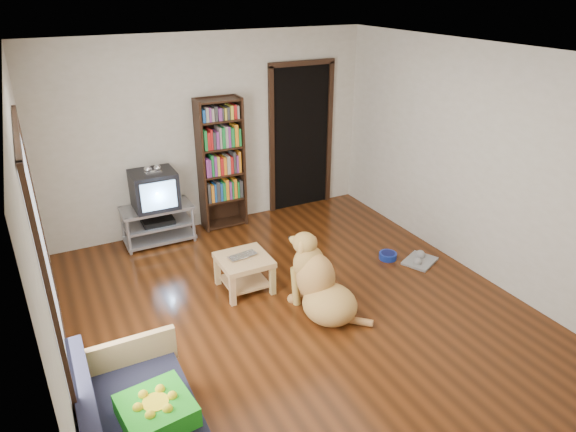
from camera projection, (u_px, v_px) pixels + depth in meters
name	position (u px, v px, depth m)	size (l,w,h in m)	color
ground	(299.00, 311.00, 5.40)	(5.00, 5.00, 0.00)	#52250E
ceiling	(301.00, 54.00, 4.32)	(5.00, 5.00, 0.00)	white
wall_back	(212.00, 133.00, 6.88)	(4.50, 4.50, 0.00)	beige
wall_front	(514.00, 351.00, 2.84)	(4.50, 4.50, 0.00)	beige
wall_left	(42.00, 248.00, 3.93)	(5.00, 5.00, 0.00)	beige
wall_right	(475.00, 162.00, 5.79)	(5.00, 5.00, 0.00)	beige
green_cushion	(157.00, 411.00, 3.49)	(0.46, 0.46, 0.15)	green
laptop	(245.00, 258.00, 5.60)	(0.32, 0.21, 0.03)	white
dog_bowl	(388.00, 256.00, 6.40)	(0.22, 0.22, 0.08)	#162E9A
grey_rag	(420.00, 261.00, 6.33)	(0.40, 0.32, 0.03)	#9E9E9E
window	(43.00, 253.00, 3.45)	(0.03, 1.46, 1.70)	white
doorway	(301.00, 134.00, 7.50)	(1.03, 0.05, 2.19)	black
tv_stand	(158.00, 223.00, 6.74)	(0.90, 0.45, 0.50)	#99999E
crt_tv	(154.00, 189.00, 6.56)	(0.55, 0.52, 0.58)	black
bookshelf	(221.00, 157.00, 6.90)	(0.60, 0.30, 1.80)	black
coffee_table	(244.00, 267.00, 5.67)	(0.55, 0.55, 0.40)	tan
dog	(320.00, 286.00, 5.26)	(0.67, 0.97, 0.86)	tan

